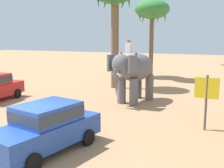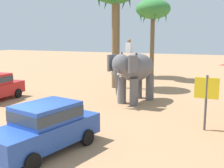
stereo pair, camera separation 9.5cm
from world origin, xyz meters
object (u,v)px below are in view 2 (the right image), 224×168
object	(u,v)px
palm_tree_left_of_road	(153,11)
signboard_yellow	(206,92)
car_sedan_foreground	(46,126)
elephant_with_mahout	(134,70)

from	to	relation	value
palm_tree_left_of_road	signboard_yellow	xyz separation A→B (m)	(6.31, -13.23, -4.66)
car_sedan_foreground	signboard_yellow	bearing A→B (deg)	43.83
car_sedan_foreground	signboard_yellow	world-z (taller)	signboard_yellow
car_sedan_foreground	signboard_yellow	xyz separation A→B (m)	(4.83, 4.64, 0.76)
signboard_yellow	car_sedan_foreground	bearing A→B (deg)	-136.17
car_sedan_foreground	elephant_with_mahout	distance (m)	8.34
car_sedan_foreground	signboard_yellow	size ratio (longest dim) A/B	1.81
palm_tree_left_of_road	elephant_with_mahout	bearing A→B (deg)	-79.79
palm_tree_left_of_road	signboard_yellow	bearing A→B (deg)	-64.51
car_sedan_foreground	elephant_with_mahout	bearing A→B (deg)	88.23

